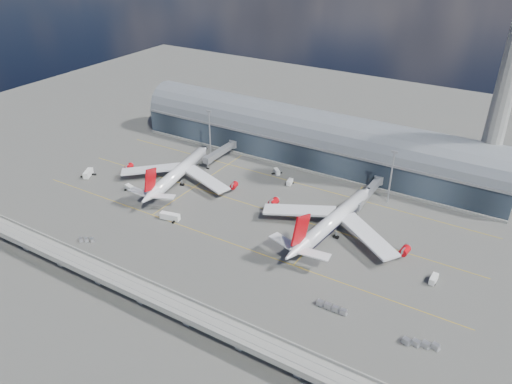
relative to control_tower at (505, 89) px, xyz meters
The scene contains 20 objects.
ground 129.54m from the control_tower, 135.68° to the right, with size 500.00×500.00×0.00m, color #474744.
taxi_lines 116.61m from the control_tower, 144.38° to the right, with size 200.00×80.12×0.01m.
terminal 94.20m from the control_tower, behind, with size 200.00×30.00×28.00m.
control_tower is the anchor object (origin of this frame).
guideway 168.57m from the control_tower, 121.63° to the right, with size 220.00×8.50×7.20m.
floodlight_mast_left 143.01m from the control_tower, 168.28° to the right, with size 3.00×0.70×25.70m.
floodlight_mast_right 58.76m from the control_tower, 141.34° to the right, with size 3.00×0.70×25.70m.
airliner_left 151.08m from the control_tower, 153.83° to the right, with size 60.85×64.06×19.60m.
airliner_right 92.32m from the control_tower, 125.57° to the right, with size 64.92×67.88×21.53m.
jet_bridge_left 137.60m from the control_tower, 166.66° to the right, with size 4.40×28.00×7.25m.
jet_bridge_right 70.76m from the control_tower, 143.40° to the right, with size 4.40×32.00×7.25m.
service_truck_0 197.23m from the control_tower, 154.75° to the right, with size 5.88×8.13×3.24m.
service_truck_1 173.16m from the control_tower, 150.56° to the right, with size 5.19×3.31×2.78m.
service_truck_2 152.25m from the control_tower, 140.25° to the right, with size 9.10×4.28×3.18m.
service_truck_3 90.89m from the control_tower, 91.83° to the right, with size 2.42×5.47×2.61m.
service_truck_4 102.37m from the control_tower, 155.85° to the right, with size 2.82×4.83×2.65m.
service_truck_5 109.32m from the control_tower, 162.28° to the right, with size 5.11×4.98×2.49m.
cargo_train_0 184.86m from the control_tower, 136.51° to the right, with size 6.54×4.48×1.50m.
cargo_train_1 122.40m from the control_tower, 104.51° to the right, with size 11.00×1.74×1.83m.
cargo_train_2 119.92m from the control_tower, 88.98° to the right, with size 11.38×4.96×1.89m.
Camera 1 is at (101.13, -146.39, 115.36)m, focal length 35.00 mm.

